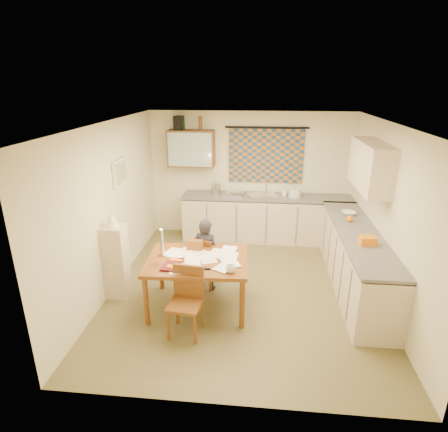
# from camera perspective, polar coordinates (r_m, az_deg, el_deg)

# --- Properties ---
(floor) EXTENTS (4.00, 4.50, 0.02)m
(floor) POSITION_cam_1_polar(r_m,az_deg,el_deg) (5.95, 2.94, -10.96)
(floor) COLOR brown
(floor) RESTS_ON ground
(ceiling) EXTENTS (4.00, 4.50, 0.02)m
(ceiling) POSITION_cam_1_polar(r_m,az_deg,el_deg) (5.13, 3.44, 13.97)
(ceiling) COLOR white
(ceiling) RESTS_ON floor
(wall_back) EXTENTS (4.00, 0.02, 2.50)m
(wall_back) POSITION_cam_1_polar(r_m,az_deg,el_deg) (7.58, 4.00, 6.23)
(wall_back) COLOR beige
(wall_back) RESTS_ON floor
(wall_front) EXTENTS (4.00, 0.02, 2.50)m
(wall_front) POSITION_cam_1_polar(r_m,az_deg,el_deg) (3.36, 1.26, -12.26)
(wall_front) COLOR beige
(wall_front) RESTS_ON floor
(wall_left) EXTENTS (0.02, 4.50, 2.50)m
(wall_left) POSITION_cam_1_polar(r_m,az_deg,el_deg) (5.84, -16.93, 1.20)
(wall_left) COLOR beige
(wall_left) RESTS_ON floor
(wall_right) EXTENTS (0.02, 4.50, 2.50)m
(wall_right) POSITION_cam_1_polar(r_m,az_deg,el_deg) (5.69, 23.81, -0.15)
(wall_right) COLOR beige
(wall_right) RESTS_ON floor
(window_blind) EXTENTS (1.45, 0.03, 1.05)m
(window_blind) POSITION_cam_1_polar(r_m,az_deg,el_deg) (7.45, 6.40, 9.07)
(window_blind) COLOR navy
(window_blind) RESTS_ON wall_back
(curtain_rod) EXTENTS (1.60, 0.04, 0.04)m
(curtain_rod) POSITION_cam_1_polar(r_m,az_deg,el_deg) (7.35, 6.57, 13.25)
(curtain_rod) COLOR black
(curtain_rod) RESTS_ON wall_back
(wall_cabinet) EXTENTS (0.90, 0.34, 0.70)m
(wall_cabinet) POSITION_cam_1_polar(r_m,az_deg,el_deg) (7.41, -5.01, 10.24)
(wall_cabinet) COLOR brown
(wall_cabinet) RESTS_ON wall_back
(wall_cabinet_glass) EXTENTS (0.84, 0.02, 0.64)m
(wall_cabinet_glass) POSITION_cam_1_polar(r_m,az_deg,el_deg) (7.25, -5.26, 10.01)
(wall_cabinet_glass) COLOR #99B2A5
(wall_cabinet_glass) RESTS_ON wall_back
(upper_cabinet_right) EXTENTS (0.34, 1.30, 0.70)m
(upper_cabinet_right) POSITION_cam_1_polar(r_m,az_deg,el_deg) (5.99, 21.45, 7.11)
(upper_cabinet_right) COLOR beige
(upper_cabinet_right) RESTS_ON wall_right
(framed_print) EXTENTS (0.04, 0.50, 0.40)m
(framed_print) POSITION_cam_1_polar(r_m,az_deg,el_deg) (6.06, -15.60, 6.44)
(framed_print) COLOR #F2ECCA
(framed_print) RESTS_ON wall_left
(print_canvas) EXTENTS (0.01, 0.42, 0.32)m
(print_canvas) POSITION_cam_1_polar(r_m,az_deg,el_deg) (6.06, -15.38, 6.44)
(print_canvas) COLOR beige
(print_canvas) RESTS_ON wall_left
(counter_back) EXTENTS (3.30, 0.62, 0.92)m
(counter_back) POSITION_cam_1_polar(r_m,az_deg,el_deg) (7.51, 6.46, -0.35)
(counter_back) COLOR beige
(counter_back) RESTS_ON floor
(counter_right) EXTENTS (0.62, 2.95, 0.92)m
(counter_right) POSITION_cam_1_polar(r_m,az_deg,el_deg) (6.13, 19.33, -6.27)
(counter_right) COLOR beige
(counter_right) RESTS_ON floor
(stove) EXTENTS (0.58, 0.58, 0.90)m
(stove) POSITION_cam_1_polar(r_m,az_deg,el_deg) (5.19, 22.00, -11.63)
(stove) COLOR white
(stove) RESTS_ON floor
(sink) EXTENTS (0.66, 0.59, 0.10)m
(sink) POSITION_cam_1_polar(r_m,az_deg,el_deg) (7.37, 5.93, 2.80)
(sink) COLOR silver
(sink) RESTS_ON counter_back
(tap) EXTENTS (0.03, 0.03, 0.28)m
(tap) POSITION_cam_1_polar(r_m,az_deg,el_deg) (7.49, 6.45, 4.50)
(tap) COLOR silver
(tap) RESTS_ON counter_back
(dish_rack) EXTENTS (0.38, 0.33, 0.06)m
(dish_rack) POSITION_cam_1_polar(r_m,az_deg,el_deg) (7.37, 1.75, 3.45)
(dish_rack) COLOR silver
(dish_rack) RESTS_ON counter_back
(kettle) EXTENTS (0.22, 0.22, 0.24)m
(kettle) POSITION_cam_1_polar(r_m,az_deg,el_deg) (7.38, -1.21, 4.21)
(kettle) COLOR silver
(kettle) RESTS_ON counter_back
(mixing_bowl) EXTENTS (0.29, 0.29, 0.16)m
(mixing_bowl) POSITION_cam_1_polar(r_m,az_deg,el_deg) (7.37, 10.73, 3.51)
(mixing_bowl) COLOR white
(mixing_bowl) RESTS_ON counter_back
(soap_bottle) EXTENTS (0.13, 0.13, 0.18)m
(soap_bottle) POSITION_cam_1_polar(r_m,az_deg,el_deg) (7.40, 9.22, 3.75)
(soap_bottle) COLOR white
(soap_bottle) RESTS_ON counter_back
(bowl) EXTENTS (0.24, 0.24, 0.06)m
(bowl) POSITION_cam_1_polar(r_m,az_deg,el_deg) (6.60, 18.45, 0.41)
(bowl) COLOR white
(bowl) RESTS_ON counter_right
(orange_bag) EXTENTS (0.23, 0.18, 0.12)m
(orange_bag) POSITION_cam_1_polar(r_m,az_deg,el_deg) (5.49, 21.03, -3.51)
(orange_bag) COLOR orange
(orange_bag) RESTS_ON counter_right
(fruit_orange) EXTENTS (0.10, 0.10, 0.10)m
(fruit_orange) POSITION_cam_1_polar(r_m,az_deg,el_deg) (6.28, 18.63, -0.40)
(fruit_orange) COLOR orange
(fruit_orange) RESTS_ON counter_right
(speaker) EXTENTS (0.19, 0.22, 0.26)m
(speaker) POSITION_cam_1_polar(r_m,az_deg,el_deg) (7.39, -6.89, 13.91)
(speaker) COLOR black
(speaker) RESTS_ON wall_cabinet
(bottle_green) EXTENTS (0.08, 0.08, 0.26)m
(bottle_green) POSITION_cam_1_polar(r_m,az_deg,el_deg) (7.38, -6.50, 13.91)
(bottle_green) COLOR #195926
(bottle_green) RESTS_ON wall_cabinet
(bottle_brown) EXTENTS (0.09, 0.09, 0.26)m
(bottle_brown) POSITION_cam_1_polar(r_m,az_deg,el_deg) (7.31, -3.63, 13.94)
(bottle_brown) COLOR brown
(bottle_brown) RESTS_ON wall_cabinet
(dining_table) EXTENTS (1.41, 1.10, 0.75)m
(dining_table) POSITION_cam_1_polar(r_m,az_deg,el_deg) (5.32, -3.99, -10.12)
(dining_table) COLOR #643611
(dining_table) RESTS_ON floor
(chair_far) EXTENTS (0.45, 0.45, 0.83)m
(chair_far) POSITION_cam_1_polar(r_m,az_deg,el_deg) (5.89, -3.11, -8.28)
(chair_far) COLOR #643611
(chair_far) RESTS_ON floor
(chair_near) EXTENTS (0.44, 0.44, 0.88)m
(chair_near) POSITION_cam_1_polar(r_m,az_deg,el_deg) (4.89, -5.82, -14.67)
(chair_near) COLOR #643611
(chair_near) RESTS_ON floor
(person) EXTENTS (0.55, 0.48, 1.14)m
(person) POSITION_cam_1_polar(r_m,az_deg,el_deg) (5.69, -2.78, -5.85)
(person) COLOR black
(person) RESTS_ON floor
(shelf_stand) EXTENTS (0.32, 0.30, 1.11)m
(shelf_stand) POSITION_cam_1_polar(r_m,az_deg,el_deg) (5.70, -16.10, -6.74)
(shelf_stand) COLOR beige
(shelf_stand) RESTS_ON floor
(lampshade) EXTENTS (0.20, 0.20, 0.22)m
(lampshade) POSITION_cam_1_polar(r_m,az_deg,el_deg) (5.45, -16.76, -0.47)
(lampshade) COLOR #F2ECCA
(lampshade) RESTS_ON shelf_stand
(letter_rack) EXTENTS (0.23, 0.13, 0.16)m
(letter_rack) POSITION_cam_1_polar(r_m,az_deg,el_deg) (5.36, -4.47, -4.48)
(letter_rack) COLOR #643611
(letter_rack) RESTS_ON dining_table
(mug) EXTENTS (0.19, 0.19, 0.10)m
(mug) POSITION_cam_1_polar(r_m,az_deg,el_deg) (4.78, 1.04, -8.06)
(mug) COLOR white
(mug) RESTS_ON dining_table
(magazine) EXTENTS (0.26, 0.32, 0.03)m
(magazine) POSITION_cam_1_polar(r_m,az_deg,el_deg) (5.00, -9.34, -7.42)
(magazine) COLOR maroon
(magazine) RESTS_ON dining_table
(book) EXTENTS (0.31, 0.34, 0.02)m
(book) POSITION_cam_1_polar(r_m,az_deg,el_deg) (5.11, -8.57, -6.85)
(book) COLOR orange
(book) RESTS_ON dining_table
(orange_box) EXTENTS (0.13, 0.10, 0.04)m
(orange_box) POSITION_cam_1_polar(r_m,az_deg,el_deg) (4.92, -7.99, -7.75)
(orange_box) COLOR orange
(orange_box) RESTS_ON dining_table
(eyeglasses) EXTENTS (0.13, 0.05, 0.02)m
(eyeglasses) POSITION_cam_1_polar(r_m,az_deg,el_deg) (4.87, -2.85, -8.04)
(eyeglasses) COLOR black
(eyeglasses) RESTS_ON dining_table
(candle_holder) EXTENTS (0.07, 0.07, 0.18)m
(candle_holder) POSITION_cam_1_polar(r_m,az_deg,el_deg) (5.26, -9.46, -5.08)
(candle_holder) COLOR silver
(candle_holder) RESTS_ON dining_table
(candle) EXTENTS (0.03, 0.03, 0.22)m
(candle) POSITION_cam_1_polar(r_m,az_deg,el_deg) (5.16, -9.40, -3.15)
(candle) COLOR white
(candle) RESTS_ON dining_table
(candle_flame) EXTENTS (0.02, 0.02, 0.02)m
(candle_flame) POSITION_cam_1_polar(r_m,az_deg,el_deg) (5.08, -9.68, -2.06)
(candle_flame) COLOR #FFCC66
(candle_flame) RESTS_ON dining_table
(papers) EXTENTS (1.14, 0.95, 0.02)m
(papers) POSITION_cam_1_polar(r_m,az_deg,el_deg) (5.17, -3.06, -6.24)
(papers) COLOR white
(papers) RESTS_ON dining_table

